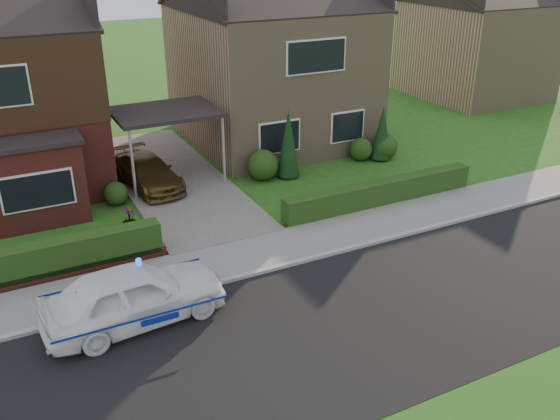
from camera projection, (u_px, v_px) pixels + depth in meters
ground at (312, 334)px, 14.07m from camera, size 120.00×120.00×0.00m
road at (312, 334)px, 14.07m from camera, size 60.00×6.00×0.02m
kerb at (258, 273)px, 16.51m from camera, size 60.00×0.16×0.12m
sidewalk at (242, 256)px, 17.37m from camera, size 60.00×2.00×0.10m
driveway at (171, 178)px, 22.94m from camera, size 3.80×12.00×0.12m
house_right at (270, 58)px, 26.23m from camera, size 7.50×8.06×7.25m
carport_link at (166, 113)px, 21.81m from camera, size 3.80×3.00×2.77m
dwarf_wall at (26, 281)px, 15.89m from camera, size 7.70×0.25×0.36m
hedge_left at (27, 284)px, 16.09m from camera, size 7.50×0.55×0.90m
hedge_right at (379, 205)px, 20.79m from camera, size 7.50×0.55×0.80m
shrub_left_mid at (69, 199)px, 19.66m from camera, size 1.32×1.32×1.32m
shrub_left_near at (116, 194)px, 20.66m from camera, size 0.84×0.84×0.84m
shrub_right_near at (263, 165)px, 22.73m from camera, size 1.20×1.20×1.20m
shrub_right_mid at (361, 149)px, 24.76m from camera, size 0.96×0.96×0.96m
shrub_right_far at (385, 146)px, 24.91m from camera, size 1.08×1.08×1.08m
conifer_a at (288, 145)px, 22.69m from camera, size 0.90×0.90×2.60m
conifer_b at (382, 134)px, 24.59m from camera, size 0.90×0.90×2.20m
neighbour_right at (476, 50)px, 34.15m from camera, size 6.50×7.00×5.20m
police_car at (134, 295)px, 14.22m from camera, size 4.06×4.55×1.67m
driveway_car at (148, 172)px, 21.81m from camera, size 2.09×4.06×1.13m
potted_plant_b at (140, 236)px, 17.71m from camera, size 0.60×0.59×0.85m
potted_plant_c at (130, 220)px, 18.71m from camera, size 0.61×0.61×0.86m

